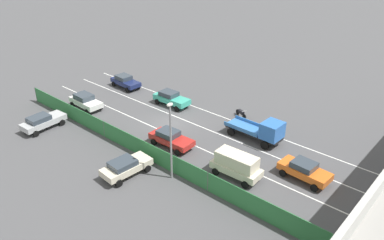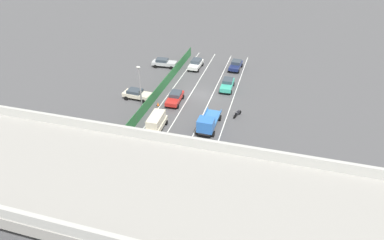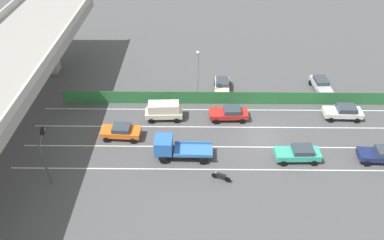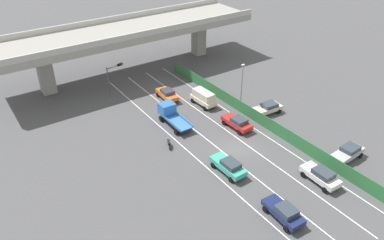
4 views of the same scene
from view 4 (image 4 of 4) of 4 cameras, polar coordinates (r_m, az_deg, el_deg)
name	(u,v)px [view 4 (image 4 of 4)]	position (r m, az deg, el deg)	size (l,w,h in m)	color
ground_plane	(235,149)	(46.39, 6.54, -4.31)	(300.00, 300.00, 0.00)	#4C4C4F
lane_line_left_edge	(183,147)	(46.45, -1.38, -4.02)	(0.14, 43.92, 0.01)	silver
lane_line_mid_left	(205,138)	(48.02, 1.98, -2.71)	(0.14, 43.92, 0.01)	silver
lane_line_mid_right	(226,130)	(49.77, 5.10, -1.48)	(0.14, 43.92, 0.01)	silver
lane_line_right_edge	(245,122)	(51.67, 8.01, -0.33)	(0.14, 43.92, 0.01)	silver
elevated_overpass	(128,33)	(64.60, -9.57, 12.76)	(44.41, 10.41, 8.48)	gray
green_fence	(253,114)	(51.99, 9.13, 0.90)	(0.10, 40.02, 1.75)	#2D753D
car_taxi_teal	(229,166)	(42.16, 5.53, -6.87)	(2.06, 4.59, 1.64)	teal
car_van_cream	(203,97)	(54.85, 1.73, 3.46)	(2.11, 4.37, 2.17)	beige
car_sedan_navy	(284,212)	(37.80, 13.70, -13.31)	(2.20, 4.44, 1.58)	navy
car_taxi_orange	(167,94)	(56.63, -3.76, 3.96)	(2.23, 4.39, 1.59)	orange
car_hatchback_white	(321,175)	(42.95, 18.90, -7.90)	(2.12, 4.42, 1.66)	silver
car_sedan_red	(237,122)	(49.89, 6.85, -0.33)	(2.15, 4.53, 1.56)	red
flatbed_truck_blue	(171,114)	(50.68, -3.25, 0.92)	(2.35, 5.88, 2.42)	black
motorcycle	(169,143)	(46.30, -3.51, -3.53)	(0.93, 1.84, 0.93)	black
parked_wagon_silver	(348,152)	(47.55, 22.48, -4.55)	(4.64, 2.21, 1.57)	#B2B5B7
parked_sedan_cream	(268,108)	(53.84, 11.34, 1.80)	(4.44, 2.30, 1.52)	beige
traffic_light	(113,74)	(58.02, -11.79, 6.83)	(2.92, 0.87, 4.80)	#47474C
street_lamp	(242,82)	(52.91, 7.55, 5.69)	(0.60, 0.36, 6.90)	gray
traffic_cone	(241,116)	(52.45, 7.44, 0.56)	(0.47, 0.47, 0.56)	orange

